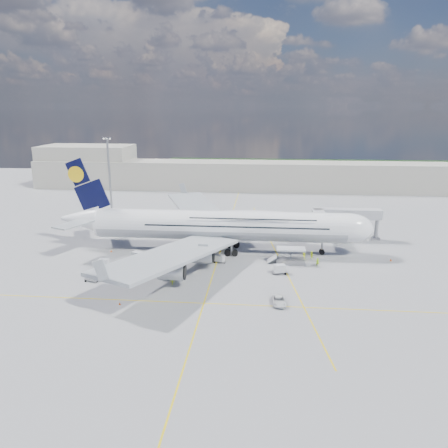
# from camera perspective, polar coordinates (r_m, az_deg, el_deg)

# --- Properties ---
(ground) EXTENTS (300.00, 300.00, 0.00)m
(ground) POSITION_cam_1_polar(r_m,az_deg,el_deg) (99.92, -1.08, -5.41)
(ground) COLOR gray
(ground) RESTS_ON ground
(taxi_line_main) EXTENTS (0.25, 220.00, 0.01)m
(taxi_line_main) POSITION_cam_1_polar(r_m,az_deg,el_deg) (99.92, -1.08, -5.40)
(taxi_line_main) COLOR #E0C00B
(taxi_line_main) RESTS_ON ground
(taxi_line_cross) EXTENTS (120.00, 0.25, 0.01)m
(taxi_line_cross) POSITION_cam_1_polar(r_m,az_deg,el_deg) (81.63, -2.65, -10.30)
(taxi_line_cross) COLOR #E0C00B
(taxi_line_cross) RESTS_ON ground
(taxi_line_diag) EXTENTS (14.16, 99.06, 0.01)m
(taxi_line_diag) POSITION_cam_1_polar(r_m,az_deg,el_deg) (108.84, 6.87, -3.77)
(taxi_line_diag) COLOR #E0C00B
(taxi_line_diag) RESTS_ON ground
(airliner) EXTENTS (77.26, 79.15, 23.71)m
(airliner) POSITION_cam_1_polar(r_m,az_deg,el_deg) (107.26, -0.37, -0.11)
(airliner) COLOR white
(airliner) RESTS_ON ground
(jet_bridge) EXTENTS (18.80, 12.10, 8.50)m
(jet_bridge) POSITION_cam_1_polar(r_m,az_deg,el_deg) (118.94, 14.48, 0.92)
(jet_bridge) COLOR #B7B7BC
(jet_bridge) RESTS_ON ground
(cargo_loader) EXTENTS (8.53, 3.20, 3.67)m
(cargo_loader) POSITION_cam_1_polar(r_m,az_deg,el_deg) (101.86, 8.58, -4.43)
(cargo_loader) COLOR silver
(cargo_loader) RESTS_ON ground
(light_mast) EXTENTS (3.00, 0.70, 25.50)m
(light_mast) POSITION_cam_1_polar(r_m,az_deg,el_deg) (148.55, -14.73, 6.17)
(light_mast) COLOR gray
(light_mast) RESTS_ON ground
(terminal) EXTENTS (180.00, 16.00, 12.00)m
(terminal) POSITION_cam_1_polar(r_m,az_deg,el_deg) (190.52, 2.08, 6.33)
(terminal) COLOR #B2AD9E
(terminal) RESTS_ON ground
(hangar) EXTENTS (40.00, 22.00, 18.00)m
(hangar) POSITION_cam_1_polar(r_m,az_deg,el_deg) (210.72, -17.36, 7.33)
(hangar) COLOR #B2AD9E
(hangar) RESTS_ON ground
(tree_line) EXTENTS (160.00, 6.00, 8.00)m
(tree_line) POSITION_cam_1_polar(r_m,az_deg,el_deg) (236.90, 12.50, 7.22)
(tree_line) COLOR #193814
(tree_line) RESTS_ON ground
(dolly_row_a) EXTENTS (3.32, 2.65, 0.43)m
(dolly_row_a) POSITION_cam_1_polar(r_m,az_deg,el_deg) (95.07, -16.84, -6.97)
(dolly_row_a) COLOR gray
(dolly_row_a) RESTS_ON ground
(dolly_row_b) EXTENTS (3.60, 2.69, 2.04)m
(dolly_row_b) POSITION_cam_1_polar(r_m,az_deg,el_deg) (104.82, -11.23, -4.07)
(dolly_row_b) COLOR gray
(dolly_row_b) RESTS_ON ground
(dolly_row_c) EXTENTS (2.95, 1.96, 1.72)m
(dolly_row_c) POSITION_cam_1_polar(r_m,az_deg,el_deg) (99.07, -6.46, -5.12)
(dolly_row_c) COLOR gray
(dolly_row_c) RESTS_ON ground
(dolly_back) EXTENTS (3.08, 1.79, 1.88)m
(dolly_back) POSITION_cam_1_polar(r_m,az_deg,el_deg) (102.20, -15.43, -4.89)
(dolly_back) COLOR gray
(dolly_back) RESTS_ON ground
(dolly_nose_far) EXTENTS (3.51, 2.47, 2.01)m
(dolly_nose_far) POSITION_cam_1_polar(r_m,az_deg,el_deg) (95.50, 7.26, -5.83)
(dolly_nose_far) COLOR gray
(dolly_nose_far) RESTS_ON ground
(dolly_nose_near) EXTENTS (3.17, 2.35, 1.79)m
(dolly_nose_near) POSITION_cam_1_polar(r_m,az_deg,el_deg) (101.29, -0.57, -4.54)
(dolly_nose_near) COLOR gray
(dolly_nose_near) RESTS_ON ground
(baggage_tug) EXTENTS (2.78, 2.09, 1.58)m
(baggage_tug) POSITION_cam_1_polar(r_m,az_deg,el_deg) (92.63, -7.47, -6.77)
(baggage_tug) COLOR silver
(baggage_tug) RESTS_ON ground
(catering_truck_inner) EXTENTS (6.69, 3.33, 3.83)m
(catering_truck_inner) POSITION_cam_1_polar(r_m,az_deg,el_deg) (122.06, -1.46, -0.69)
(catering_truck_inner) COLOR gray
(catering_truck_inner) RESTS_ON ground
(catering_truck_outer) EXTENTS (7.51, 3.07, 4.44)m
(catering_truck_outer) POSITION_cam_1_polar(r_m,az_deg,el_deg) (136.01, -3.19, 1.06)
(catering_truck_outer) COLOR gray
(catering_truck_outer) RESTS_ON ground
(service_van) EXTENTS (2.55, 5.09, 1.38)m
(service_van) POSITION_cam_1_polar(r_m,az_deg,el_deg) (81.51, 7.18, -9.92)
(service_van) COLOR silver
(service_van) RESTS_ON ground
(crew_nose) EXTENTS (0.79, 0.59, 1.96)m
(crew_nose) POSITION_cam_1_polar(r_m,az_deg,el_deg) (101.37, 12.14, -4.86)
(crew_nose) COLOR #A1DA16
(crew_nose) RESTS_ON ground
(crew_loader) EXTENTS (1.15, 1.21, 1.98)m
(crew_loader) POSITION_cam_1_polar(r_m,az_deg,el_deg) (105.38, 11.35, -4.04)
(crew_loader) COLOR #E0F71A
(crew_loader) RESTS_ON ground
(crew_wing) EXTENTS (0.67, 1.10, 1.74)m
(crew_wing) POSITION_cam_1_polar(r_m,az_deg,el_deg) (96.86, -12.25, -5.89)
(crew_wing) COLOR #92DE17
(crew_wing) RESTS_ON ground
(crew_van) EXTENTS (0.84, 1.10, 2.02)m
(crew_van) POSITION_cam_1_polar(r_m,az_deg,el_deg) (104.09, 10.39, -4.22)
(crew_van) COLOR yellow
(crew_van) RESTS_ON ground
(crew_tug) EXTENTS (1.01, 0.61, 1.52)m
(crew_tug) POSITION_cam_1_polar(r_m,az_deg,el_deg) (89.72, -6.76, -7.44)
(crew_tug) COLOR #C6DF17
(crew_tug) RESTS_ON ground
(cone_nose) EXTENTS (0.48, 0.48, 0.61)m
(cone_nose) POSITION_cam_1_polar(r_m,az_deg,el_deg) (109.67, 20.96, -4.39)
(cone_nose) COLOR #EB550C
(cone_nose) RESTS_ON ground
(cone_wing_left_inner) EXTENTS (0.47, 0.47, 0.59)m
(cone_wing_left_inner) POSITION_cam_1_polar(r_m,az_deg,el_deg) (125.22, -1.99, -1.01)
(cone_wing_left_inner) COLOR #EB550C
(cone_wing_left_inner) RESTS_ON ground
(cone_wing_left_outer) EXTENTS (0.49, 0.49, 0.63)m
(cone_wing_left_outer) POSITION_cam_1_polar(r_m,az_deg,el_deg) (140.07, -4.88, 0.70)
(cone_wing_left_outer) COLOR #EB550C
(cone_wing_left_outer) RESTS_ON ground
(cone_wing_right_inner) EXTENTS (0.41, 0.41, 0.52)m
(cone_wing_right_inner) POSITION_cam_1_polar(r_m,az_deg,el_deg) (96.00, -5.65, -6.20)
(cone_wing_right_inner) COLOR #EB550C
(cone_wing_right_inner) RESTS_ON ground
(cone_wing_right_outer) EXTENTS (0.41, 0.41, 0.52)m
(cone_wing_right_outer) POSITION_cam_1_polar(r_m,az_deg,el_deg) (83.12, -13.47, -10.05)
(cone_wing_right_outer) COLOR #EB550C
(cone_wing_right_outer) RESTS_ON ground
(cone_tail) EXTENTS (0.45, 0.45, 0.57)m
(cone_tail) POSITION_cam_1_polar(r_m,az_deg,el_deg) (112.28, -14.54, -3.42)
(cone_tail) COLOR #EB550C
(cone_tail) RESTS_ON ground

